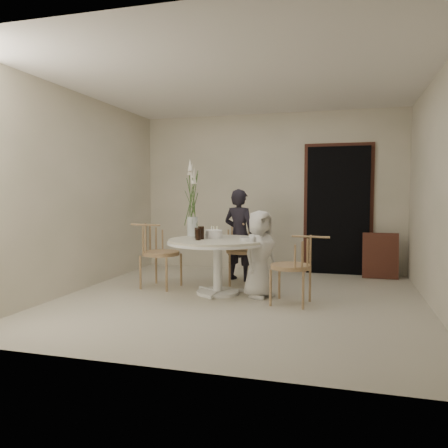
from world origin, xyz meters
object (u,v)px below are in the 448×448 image
(table, at_px, (218,248))
(chair_left, at_px, (153,246))
(girl, at_px, (239,235))
(birthday_cake, at_px, (214,234))
(chair_far, at_px, (243,244))
(chair_right, at_px, (301,260))
(flower_vase, at_px, (192,204))
(boy, at_px, (260,254))

(table, xyz_separation_m, chair_left, (-1.01, 0.17, -0.03))
(girl, relative_size, birthday_cake, 6.06)
(chair_far, distance_m, chair_right, 1.50)
(table, height_order, chair_far, chair_far)
(flower_vase, bearing_deg, girl, 52.36)
(girl, distance_m, birthday_cake, 0.88)
(flower_vase, bearing_deg, chair_far, 42.38)
(chair_far, xyz_separation_m, birthday_cake, (-0.24, -0.74, 0.20))
(table, bearing_deg, flower_vase, 146.98)
(boy, xyz_separation_m, birthday_cake, (-0.66, 0.16, 0.23))
(chair_right, distance_m, chair_left, 2.18)
(birthday_cake, bearing_deg, chair_left, 176.29)
(table, relative_size, chair_left, 1.47)
(chair_far, relative_size, flower_vase, 0.82)
(girl, distance_m, flower_vase, 0.98)
(chair_left, bearing_deg, table, -92.85)
(girl, xyz_separation_m, birthday_cake, (-0.15, -0.86, 0.09))
(chair_right, xyz_separation_m, birthday_cake, (-1.21, 0.41, 0.24))
(chair_right, height_order, chair_left, chair_left)
(table, height_order, chair_left, chair_left)
(chair_left, distance_m, flower_vase, 0.82)
(chair_right, distance_m, birthday_cake, 1.30)
(table, xyz_separation_m, flower_vase, (-0.46, 0.30, 0.57))
(chair_far, xyz_separation_m, flower_vase, (-0.61, -0.56, 0.60))
(boy, bearing_deg, table, 113.27)
(table, bearing_deg, birthday_cake, 128.18)
(chair_left, distance_m, girl, 1.34)
(girl, distance_m, boy, 1.15)
(table, distance_m, boy, 0.58)
(boy, distance_m, flower_vase, 1.26)
(table, relative_size, chair_right, 1.58)
(birthday_cake, bearing_deg, flower_vase, 153.47)
(girl, relative_size, flower_vase, 1.28)
(chair_far, height_order, chair_right, chair_far)
(chair_left, bearing_deg, flower_vase, -70.21)
(boy, bearing_deg, chair_far, 52.82)
(chair_right, bearing_deg, chair_far, -132.90)
(table, distance_m, flower_vase, 0.79)
(chair_far, xyz_separation_m, girl, (-0.09, 0.12, 0.12))
(girl, relative_size, boy, 1.25)
(chair_left, height_order, boy, boy)
(table, relative_size, girl, 0.95)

